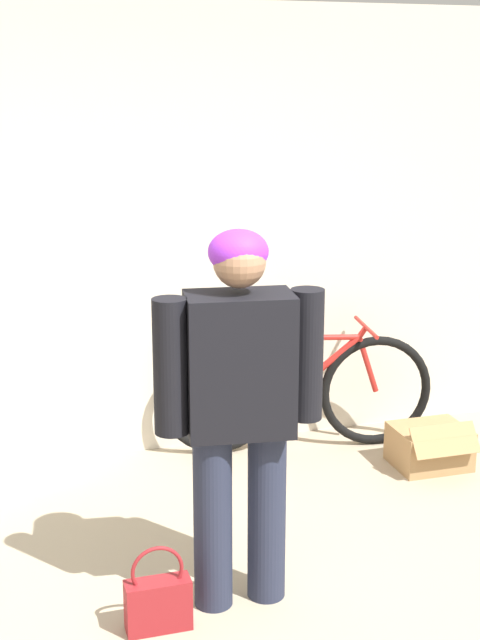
{
  "coord_description": "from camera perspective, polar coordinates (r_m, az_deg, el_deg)",
  "views": [
    {
      "loc": [
        -0.97,
        -2.53,
        2.16
      ],
      "look_at": [
        0.0,
        0.73,
        1.25
      ],
      "focal_mm": 50.0,
      "sensor_mm": 36.0,
      "label": 1
    }
  ],
  "objects": [
    {
      "name": "person",
      "position": [
        3.62,
        -0.0,
        -4.86
      ],
      "size": [
        0.71,
        0.31,
        1.61
      ],
      "rotation": [
        0.0,
        0.0,
        -0.12
      ],
      "color": "#23283D",
      "rests_on": "ground_plane"
    },
    {
      "name": "cardboard_box",
      "position": [
        5.32,
        12.04,
        -7.91
      ],
      "size": [
        0.42,
        0.4,
        0.3
      ],
      "color": "#A87F51",
      "rests_on": "ground_plane"
    },
    {
      "name": "bicycle",
      "position": [
        5.37,
        3.7,
        -4.59
      ],
      "size": [
        1.65,
        0.46,
        0.76
      ],
      "rotation": [
        0.0,
        0.0,
        -0.15
      ],
      "color": "black",
      "rests_on": "ground_plane"
    },
    {
      "name": "handbag",
      "position": [
        3.79,
        -5.26,
        -17.49
      ],
      "size": [
        0.27,
        0.1,
        0.37
      ],
      "color": "maroon",
      "rests_on": "ground_plane"
    },
    {
      "name": "wall_back",
      "position": [
        5.17,
        -5.53,
        5.34
      ],
      "size": [
        8.0,
        0.07,
        2.6
      ],
      "color": "beige",
      "rests_on": "ground_plane"
    }
  ]
}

